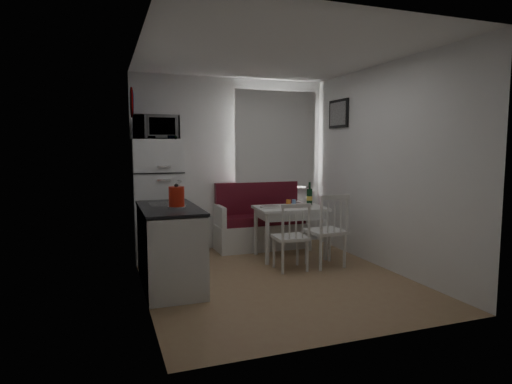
# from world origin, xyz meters

# --- Properties ---
(floor) EXTENTS (3.00, 3.50, 0.02)m
(floor) POSITION_xyz_m (0.00, 0.00, 0.00)
(floor) COLOR #9E7954
(floor) RESTS_ON ground
(ceiling) EXTENTS (3.00, 3.50, 0.02)m
(ceiling) POSITION_xyz_m (0.00, 0.00, 2.60)
(ceiling) COLOR white
(ceiling) RESTS_ON wall_back
(wall_back) EXTENTS (3.00, 0.02, 2.60)m
(wall_back) POSITION_xyz_m (0.00, 1.75, 1.30)
(wall_back) COLOR white
(wall_back) RESTS_ON floor
(wall_front) EXTENTS (3.00, 0.02, 2.60)m
(wall_front) POSITION_xyz_m (0.00, -1.75, 1.30)
(wall_front) COLOR white
(wall_front) RESTS_ON floor
(wall_left) EXTENTS (0.02, 3.50, 2.60)m
(wall_left) POSITION_xyz_m (-1.50, 0.00, 1.30)
(wall_left) COLOR white
(wall_left) RESTS_ON floor
(wall_right) EXTENTS (0.02, 3.50, 2.60)m
(wall_right) POSITION_xyz_m (1.50, 0.00, 1.30)
(wall_right) COLOR white
(wall_right) RESTS_ON floor
(window) EXTENTS (1.22, 0.06, 1.47)m
(window) POSITION_xyz_m (0.70, 1.72, 1.62)
(window) COLOR silver
(window) RESTS_ON wall_back
(curtain) EXTENTS (1.35, 0.02, 1.50)m
(curtain) POSITION_xyz_m (0.70, 1.65, 1.68)
(curtain) COLOR white
(curtain) RESTS_ON wall_back
(kitchen_counter) EXTENTS (0.62, 1.32, 1.16)m
(kitchen_counter) POSITION_xyz_m (-1.20, 0.16, 0.46)
(kitchen_counter) COLOR silver
(kitchen_counter) RESTS_ON floor
(wall_sign) EXTENTS (0.03, 0.40, 0.40)m
(wall_sign) POSITION_xyz_m (-1.47, 1.45, 2.15)
(wall_sign) COLOR #1B49A7
(wall_sign) RESTS_ON wall_left
(picture_frame) EXTENTS (0.04, 0.52, 0.42)m
(picture_frame) POSITION_xyz_m (1.48, 1.10, 2.05)
(picture_frame) COLOR black
(picture_frame) RESTS_ON wall_right
(bench) EXTENTS (1.41, 0.54, 1.01)m
(bench) POSITION_xyz_m (0.39, 1.51, 0.33)
(bench) COLOR silver
(bench) RESTS_ON floor
(dining_table) EXTENTS (1.00, 0.74, 0.72)m
(dining_table) POSITION_xyz_m (0.58, 0.85, 0.64)
(dining_table) COLOR silver
(dining_table) RESTS_ON floor
(chair_left) EXTENTS (0.42, 0.40, 0.46)m
(chair_left) POSITION_xyz_m (0.33, 0.19, 0.53)
(chair_left) COLOR silver
(chair_left) RESTS_ON floor
(chair_right) EXTENTS (0.48, 0.46, 0.51)m
(chair_right) POSITION_xyz_m (0.83, 0.18, 0.59)
(chair_right) COLOR silver
(chair_right) RESTS_ON floor
(fridge) EXTENTS (0.66, 0.66, 1.66)m
(fridge) POSITION_xyz_m (-1.18, 1.40, 0.83)
(fridge) COLOR white
(fridge) RESTS_ON floor
(microwave) EXTENTS (0.58, 0.40, 0.32)m
(microwave) POSITION_xyz_m (-1.18, 1.35, 1.82)
(microwave) COLOR white
(microwave) RESTS_ON fridge
(kettle) EXTENTS (0.20, 0.20, 0.26)m
(kettle) POSITION_xyz_m (-1.15, -0.09, 1.03)
(kettle) COLOR red
(kettle) RESTS_ON kitchen_counter
(wine_bottle) EXTENTS (0.08, 0.08, 0.33)m
(wine_bottle) POSITION_xyz_m (0.93, 0.95, 0.89)
(wine_bottle) COLOR #12381D
(wine_bottle) RESTS_ON dining_table
(drinking_glass_orange) EXTENTS (0.07, 0.07, 0.11)m
(drinking_glass_orange) POSITION_xyz_m (0.53, 0.80, 0.77)
(drinking_glass_orange) COLOR orange
(drinking_glass_orange) RESTS_ON dining_table
(drinking_glass_blue) EXTENTS (0.06, 0.06, 0.10)m
(drinking_glass_blue) POSITION_xyz_m (0.66, 0.90, 0.77)
(drinking_glass_blue) COLOR #7BA0D2
(drinking_glass_blue) RESTS_ON dining_table
(plate) EXTENTS (0.27, 0.27, 0.02)m
(plate) POSITION_xyz_m (0.28, 0.87, 0.73)
(plate) COLOR white
(plate) RESTS_ON dining_table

